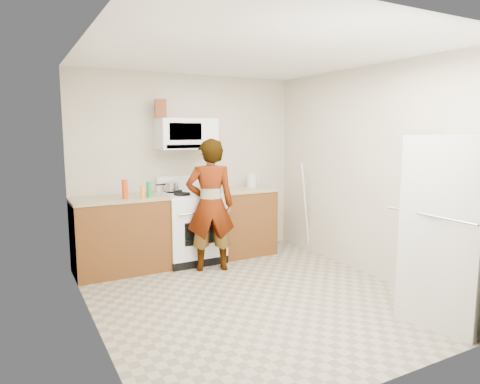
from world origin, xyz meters
TOP-DOWN VIEW (x-y plane):
  - floor at (0.00, 0.00)m, footprint 3.60×3.60m
  - back_wall at (0.00, 1.79)m, footprint 3.20×0.02m
  - right_wall at (1.59, 0.00)m, footprint 0.02×3.60m
  - cabinet_left at (-1.04, 1.49)m, footprint 1.12×0.62m
  - counter_left at (-1.04, 1.49)m, footprint 1.14×0.64m
  - cabinet_right at (0.68, 1.49)m, footprint 0.80×0.62m
  - counter_right at (0.68, 1.49)m, footprint 0.82×0.64m
  - gas_range at (-0.10, 1.48)m, footprint 0.76×0.65m
  - microwave at (-0.10, 1.61)m, footprint 0.76×0.38m
  - person at (-0.03, 1.02)m, footprint 0.69×0.56m
  - fridge at (1.31, -1.35)m, footprint 0.83×0.83m
  - kettle at (0.87, 1.57)m, footprint 0.17×0.17m
  - jug at (-0.45, 1.61)m, footprint 0.16×0.16m
  - saucepan at (-0.32, 1.62)m, footprint 0.25×0.25m
  - tray at (0.04, 1.41)m, footprint 0.29×0.25m
  - bottle_spray at (-1.00, 1.33)m, footprint 0.08×0.08m
  - bottle_hot_sauce at (-0.81, 1.26)m, footprint 0.06×0.06m
  - bottle_green_cap at (-0.71, 1.33)m, footprint 0.07×0.07m
  - pot_lid at (-0.62, 1.42)m, footprint 0.29×0.29m
  - broom at (1.50, 1.11)m, footprint 0.28×0.13m

SIDE VIEW (x-z plane):
  - floor at x=0.00m, z-range 0.00..0.00m
  - cabinet_left at x=-1.04m, z-range 0.00..0.90m
  - cabinet_right at x=0.68m, z-range 0.00..0.90m
  - gas_range at x=-0.10m, z-range -0.08..1.05m
  - broom at x=1.50m, z-range 0.01..1.31m
  - person at x=-0.03m, z-range 0.00..1.65m
  - fridge at x=1.31m, z-range 0.00..1.70m
  - counter_left at x=-1.04m, z-range 0.90..0.93m
  - counter_right at x=0.68m, z-range 0.90..0.93m
  - pot_lid at x=-0.62m, z-range 0.94..0.95m
  - tray at x=0.04m, z-range 0.93..0.98m
  - saucepan at x=-0.32m, z-range 0.95..1.06m
  - bottle_hot_sauce at x=-0.81m, z-range 0.94..1.09m
  - kettle at x=0.87m, z-range 0.94..1.10m
  - bottle_green_cap at x=-0.71m, z-range 0.94..1.12m
  - bottle_spray at x=-1.00m, z-range 0.94..1.17m
  - back_wall at x=0.00m, z-range 0.00..2.50m
  - right_wall at x=1.59m, z-range 0.00..2.50m
  - microwave at x=-0.10m, z-range 1.50..1.90m
  - jug at x=-0.45m, z-range 1.90..2.14m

